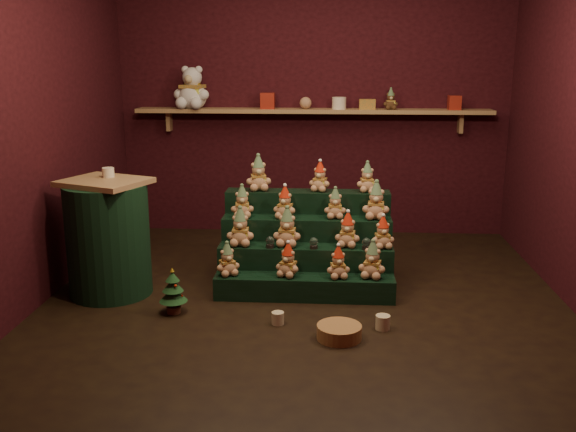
# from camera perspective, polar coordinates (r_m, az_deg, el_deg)

# --- Properties ---
(ground) EXTENTS (4.00, 4.00, 0.00)m
(ground) POSITION_cam_1_polar(r_m,az_deg,el_deg) (5.05, 1.50, -7.36)
(ground) COLOR black
(ground) RESTS_ON ground
(back_wall) EXTENTS (4.00, 0.10, 2.80)m
(back_wall) POSITION_cam_1_polar(r_m,az_deg,el_deg) (6.76, 2.26, 10.29)
(back_wall) COLOR black
(back_wall) RESTS_ON ground
(front_wall) EXTENTS (4.00, 0.10, 2.80)m
(front_wall) POSITION_cam_1_polar(r_m,az_deg,el_deg) (2.69, 0.01, 4.57)
(front_wall) COLOR black
(front_wall) RESTS_ON ground
(left_wall) EXTENTS (0.10, 4.00, 2.80)m
(left_wall) POSITION_cam_1_polar(r_m,az_deg,el_deg) (5.21, -21.77, 8.20)
(left_wall) COLOR black
(left_wall) RESTS_ON ground
(back_shelf) EXTENTS (3.60, 0.26, 0.24)m
(back_shelf) POSITION_cam_1_polar(r_m,az_deg,el_deg) (6.60, 2.21, 9.28)
(back_shelf) COLOR #A47752
(back_shelf) RESTS_ON ground
(riser_tier_front) EXTENTS (1.40, 0.22, 0.18)m
(riser_tier_front) POSITION_cam_1_polar(r_m,az_deg,el_deg) (5.02, 1.46, -6.37)
(riser_tier_front) COLOR black
(riser_tier_front) RESTS_ON ground
(riser_tier_midfront) EXTENTS (1.40, 0.22, 0.36)m
(riser_tier_midfront) POSITION_cam_1_polar(r_m,az_deg,el_deg) (5.20, 1.56, -4.60)
(riser_tier_midfront) COLOR black
(riser_tier_midfront) RESTS_ON ground
(riser_tier_midback) EXTENTS (1.40, 0.22, 0.54)m
(riser_tier_midback) POSITION_cam_1_polar(r_m,az_deg,el_deg) (5.38, 1.65, -2.94)
(riser_tier_midback) COLOR black
(riser_tier_midback) RESTS_ON ground
(riser_tier_back) EXTENTS (1.40, 0.22, 0.72)m
(riser_tier_back) POSITION_cam_1_polar(r_m,az_deg,el_deg) (5.57, 1.74, -1.39)
(riser_tier_back) COLOR black
(riser_tier_back) RESTS_ON ground
(teddy_0) EXTENTS (0.24, 0.24, 0.26)m
(teddy_0) POSITION_cam_1_polar(r_m,az_deg,el_deg) (5.01, -5.43, -3.82)
(teddy_0) COLOR tan
(teddy_0) RESTS_ON riser_tier_front
(teddy_1) EXTENTS (0.24, 0.23, 0.26)m
(teddy_1) POSITION_cam_1_polar(r_m,az_deg,el_deg) (4.96, 0.01, -3.93)
(teddy_1) COLOR tan
(teddy_1) RESTS_ON riser_tier_front
(teddy_2) EXTENTS (0.21, 0.20, 0.25)m
(teddy_2) POSITION_cam_1_polar(r_m,az_deg,el_deg) (4.94, 4.47, -4.11)
(teddy_2) COLOR tan
(teddy_2) RESTS_ON riser_tier_front
(teddy_3) EXTENTS (0.25, 0.23, 0.29)m
(teddy_3) POSITION_cam_1_polar(r_m,az_deg,el_deg) (4.97, 7.52, -3.85)
(teddy_3) COLOR tan
(teddy_3) RESTS_ON riser_tier_front
(teddy_4) EXTENTS (0.23, 0.20, 0.31)m
(teddy_4) POSITION_cam_1_polar(r_m,az_deg,el_deg) (5.15, -4.26, -0.95)
(teddy_4) COLOR tan
(teddy_4) RESTS_ON riser_tier_midfront
(teddy_5) EXTENTS (0.23, 0.21, 0.31)m
(teddy_5) POSITION_cam_1_polar(r_m,az_deg,el_deg) (5.12, -0.07, -0.96)
(teddy_5) COLOR tan
(teddy_5) RESTS_ON riser_tier_midfront
(teddy_6) EXTENTS (0.22, 0.21, 0.28)m
(teddy_6) POSITION_cam_1_polar(r_m,az_deg,el_deg) (5.12, 5.33, -1.22)
(teddy_6) COLOR tan
(teddy_6) RESTS_ON riser_tier_midfront
(teddy_7) EXTENTS (0.21, 0.20, 0.26)m
(teddy_7) POSITION_cam_1_polar(r_m,az_deg,el_deg) (5.12, 8.42, -1.44)
(teddy_7) COLOR tan
(teddy_7) RESTS_ON riser_tier_midfront
(teddy_8) EXTENTS (0.21, 0.20, 0.27)m
(teddy_8) POSITION_cam_1_polar(r_m,az_deg,el_deg) (5.32, -4.10, 1.31)
(teddy_8) COLOR tan
(teddy_8) RESTS_ON riser_tier_midback
(teddy_9) EXTENTS (0.23, 0.21, 0.26)m
(teddy_9) POSITION_cam_1_polar(r_m,az_deg,el_deg) (5.27, -0.27, 1.22)
(teddy_9) COLOR tan
(teddy_9) RESTS_ON riser_tier_midback
(teddy_10) EXTENTS (0.18, 0.17, 0.25)m
(teddy_10) POSITION_cam_1_polar(r_m,az_deg,el_deg) (5.28, 4.21, 1.15)
(teddy_10) COLOR tan
(teddy_10) RESTS_ON riser_tier_midback
(teddy_11) EXTENTS (0.24, 0.22, 0.31)m
(teddy_11) POSITION_cam_1_polar(r_m,az_deg,el_deg) (5.29, 7.84, 1.39)
(teddy_11) COLOR tan
(teddy_11) RESTS_ON riser_tier_midback
(teddy_12) EXTENTS (0.25, 0.23, 0.30)m
(teddy_12) POSITION_cam_1_polar(r_m,az_deg,el_deg) (5.50, -2.65, 3.85)
(teddy_12) COLOR tan
(teddy_12) RESTS_ON riser_tier_back
(teddy_13) EXTENTS (0.22, 0.20, 0.25)m
(teddy_13) POSITION_cam_1_polar(r_m,az_deg,el_deg) (5.47, 2.86, 3.53)
(teddy_13) COLOR tan
(teddy_13) RESTS_ON riser_tier_back
(teddy_14) EXTENTS (0.20, 0.18, 0.25)m
(teddy_14) POSITION_cam_1_polar(r_m,az_deg,el_deg) (5.48, 7.05, 3.46)
(teddy_14) COLOR tan
(teddy_14) RESTS_ON riser_tier_back
(snow_globe_a) EXTENTS (0.07, 0.07, 0.09)m
(snow_globe_a) POSITION_cam_1_polar(r_m,az_deg,el_deg) (5.09, -1.61, -2.32)
(snow_globe_a) COLOR black
(snow_globe_a) RESTS_ON riser_tier_midfront
(snow_globe_b) EXTENTS (0.07, 0.07, 0.09)m
(snow_globe_b) POSITION_cam_1_polar(r_m,az_deg,el_deg) (5.07, 2.31, -2.41)
(snow_globe_b) COLOR black
(snow_globe_b) RESTS_ON riser_tier_midfront
(snow_globe_c) EXTENTS (0.07, 0.07, 0.10)m
(snow_globe_c) POSITION_cam_1_polar(r_m,az_deg,el_deg) (5.08, 6.98, -2.45)
(snow_globe_c) COLOR black
(snow_globe_c) RESTS_ON riser_tier_midfront
(side_table) EXTENTS (0.75, 0.69, 0.92)m
(side_table) POSITION_cam_1_polar(r_m,az_deg,el_deg) (5.22, -15.68, -1.90)
(side_table) COLOR #A47752
(side_table) RESTS_ON ground
(table_ornament) EXTENTS (0.09, 0.09, 0.07)m
(table_ornament) POSITION_cam_1_polar(r_m,az_deg,el_deg) (5.20, -15.69, 3.75)
(table_ornament) COLOR beige
(table_ornament) RESTS_ON side_table
(mini_christmas_tree) EXTENTS (0.21, 0.21, 0.35)m
(mini_christmas_tree) POSITION_cam_1_polar(r_m,az_deg,el_deg) (4.80, -10.18, -6.58)
(mini_christmas_tree) COLOR #482619
(mini_christmas_tree) RESTS_ON ground
(mug_left) EXTENTS (0.09, 0.09, 0.09)m
(mug_left) POSITION_cam_1_polar(r_m,az_deg,el_deg) (4.58, -0.91, -9.06)
(mug_left) COLOR beige
(mug_left) RESTS_ON ground
(mug_right) EXTENTS (0.10, 0.10, 0.10)m
(mug_right) POSITION_cam_1_polar(r_m,az_deg,el_deg) (4.55, 8.43, -9.33)
(mug_right) COLOR beige
(mug_right) RESTS_ON ground
(wicker_basket) EXTENTS (0.32, 0.32, 0.09)m
(wicker_basket) POSITION_cam_1_polar(r_m,az_deg,el_deg) (4.37, 4.57, -10.24)
(wicker_basket) COLOR #9B6A3E
(wicker_basket) RESTS_ON ground
(white_bear) EXTENTS (0.45, 0.42, 0.53)m
(white_bear) POSITION_cam_1_polar(r_m,az_deg,el_deg) (6.69, -8.50, 11.71)
(white_bear) COLOR white
(white_bear) RESTS_ON back_shelf
(brown_bear) EXTENTS (0.16, 0.14, 0.21)m
(brown_bear) POSITION_cam_1_polar(r_m,az_deg,el_deg) (6.58, 9.11, 10.22)
(brown_bear) COLOR #472F17
(brown_bear) RESTS_ON back_shelf
(gift_tin_red_a) EXTENTS (0.14, 0.14, 0.16)m
(gift_tin_red_a) POSITION_cam_1_polar(r_m,az_deg,el_deg) (6.59, -1.81, 10.20)
(gift_tin_red_a) COLOR #A52919
(gift_tin_red_a) RESTS_ON back_shelf
(gift_tin_cream) EXTENTS (0.14, 0.14, 0.12)m
(gift_tin_cream) POSITION_cam_1_polar(r_m,az_deg,el_deg) (6.56, 4.56, 9.97)
(gift_tin_cream) COLOR beige
(gift_tin_cream) RESTS_ON back_shelf
(gift_tin_red_b) EXTENTS (0.12, 0.12, 0.14)m
(gift_tin_red_b) POSITION_cam_1_polar(r_m,az_deg,el_deg) (6.68, 14.57, 9.73)
(gift_tin_red_b) COLOR #A52919
(gift_tin_red_b) RESTS_ON back_shelf
(shelf_plush_ball) EXTENTS (0.12, 0.12, 0.12)m
(shelf_plush_ball) POSITION_cam_1_polar(r_m,az_deg,el_deg) (6.57, 1.58, 10.01)
(shelf_plush_ball) COLOR tan
(shelf_plush_ball) RESTS_ON back_shelf
(scarf_gift_box) EXTENTS (0.16, 0.10, 0.10)m
(scarf_gift_box) POSITION_cam_1_polar(r_m,az_deg,el_deg) (6.58, 7.06, 9.83)
(scarf_gift_box) COLOR orange
(scarf_gift_box) RESTS_ON back_shelf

